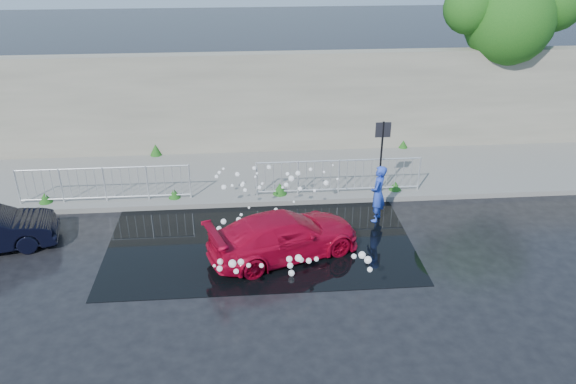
# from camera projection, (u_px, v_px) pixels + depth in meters

# --- Properties ---
(ground) EXTENTS (90.00, 90.00, 0.00)m
(ground) POSITION_uv_depth(u_px,v_px,m) (242.00, 260.00, 14.17)
(ground) COLOR black
(ground) RESTS_ON ground
(pavement) EXTENTS (30.00, 4.00, 0.15)m
(pavement) POSITION_uv_depth(u_px,v_px,m) (241.00, 176.00, 18.62)
(pavement) COLOR slate
(pavement) RESTS_ON ground
(curb) EXTENTS (30.00, 0.25, 0.16)m
(curb) POSITION_uv_depth(u_px,v_px,m) (241.00, 203.00, 16.82)
(curb) COLOR slate
(curb) RESTS_ON ground
(retaining_wall) EXTENTS (30.00, 0.60, 3.50)m
(retaining_wall) POSITION_uv_depth(u_px,v_px,m) (238.00, 103.00, 19.79)
(retaining_wall) COLOR slate
(retaining_wall) RESTS_ON pavement
(puddle) EXTENTS (8.00, 5.00, 0.01)m
(puddle) POSITION_uv_depth(u_px,v_px,m) (260.00, 239.00, 15.10)
(puddle) COLOR black
(puddle) RESTS_ON ground
(sign_post) EXTENTS (0.45, 0.06, 2.50)m
(sign_post) POSITION_uv_depth(u_px,v_px,m) (382.00, 147.00, 16.50)
(sign_post) COLOR black
(sign_post) RESTS_ON ground
(tree) EXTENTS (4.91, 3.15, 6.24)m
(tree) POSITION_uv_depth(u_px,v_px,m) (513.00, 16.00, 19.43)
(tree) COLOR #332114
(tree) RESTS_ON ground
(railing_left) EXTENTS (5.05, 0.05, 1.10)m
(railing_left) POSITION_uv_depth(u_px,v_px,m) (104.00, 183.00, 16.56)
(railing_left) COLOR silver
(railing_left) RESTS_ON pavement
(railing_right) EXTENTS (5.05, 0.05, 1.10)m
(railing_right) POSITION_uv_depth(u_px,v_px,m) (339.00, 175.00, 17.07)
(railing_right) COLOR silver
(railing_right) RESTS_ON pavement
(weeds) EXTENTS (12.17, 3.93, 0.41)m
(weeds) POSITION_uv_depth(u_px,v_px,m) (230.00, 174.00, 18.14)
(weeds) COLOR #144C17
(weeds) RESTS_ON pavement
(water_spray) EXTENTS (3.67, 5.70, 1.12)m
(water_spray) POSITION_uv_depth(u_px,v_px,m) (277.00, 220.00, 14.51)
(water_spray) COLOR white
(water_spray) RESTS_ON ground
(red_car) EXTENTS (4.22, 2.84, 1.13)m
(red_car) POSITION_uv_depth(u_px,v_px,m) (284.00, 235.00, 14.17)
(red_car) COLOR #A90623
(red_car) RESTS_ON ground
(person) EXTENTS (0.63, 0.72, 1.67)m
(person) POSITION_uv_depth(u_px,v_px,m) (378.00, 194.00, 15.70)
(person) COLOR blue
(person) RESTS_ON ground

